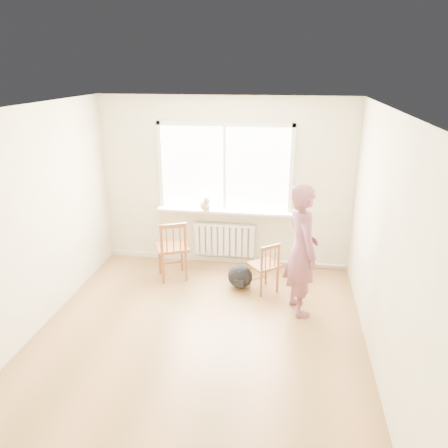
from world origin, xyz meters
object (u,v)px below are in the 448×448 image
at_px(chair_left, 173,250).
at_px(cat, 206,204).
at_px(chair_right, 266,267).
at_px(person, 302,250).
at_px(backpack, 240,276).

xyz_separation_m(chair_left, cat, (0.42, 0.54, 0.59)).
relative_size(chair_left, chair_right, 1.23).
distance_m(person, cat, 1.91).
bearing_deg(chair_right, person, 97.93).
relative_size(chair_right, backpack, 2.09).
relative_size(cat, backpack, 1.12).
relative_size(person, cat, 4.26).
height_order(chair_left, person, person).
bearing_deg(backpack, chair_left, 172.12).
height_order(chair_left, backpack, chair_left).
relative_size(chair_left, cat, 2.29).
xyz_separation_m(chair_right, person, (0.47, -0.45, 0.49)).
xyz_separation_m(chair_left, backpack, (1.05, -0.15, -0.29)).
bearing_deg(chair_left, chair_right, 147.35).
bearing_deg(backpack, person, -31.12).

